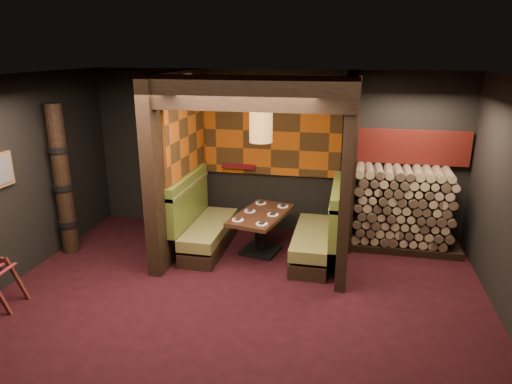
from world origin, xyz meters
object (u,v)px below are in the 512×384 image
Objects in this scene: dining_table at (261,227)px; firewood_stack at (407,209)px; totem_column at (63,182)px; pendant_lamp at (261,127)px; booth_bench_right at (319,235)px; booth_bench_left at (203,226)px.

firewood_stack is (2.29, 0.64, 0.24)m from dining_table.
totem_column is (-3.05, -0.61, 0.75)m from dining_table.
totem_column is (-3.05, -0.56, -0.87)m from pendant_lamp.
dining_table is (-0.93, 0.06, 0.04)m from booth_bench_right.
booth_bench_right is at bearing 7.86° from totem_column.
dining_table is at bearing 3.59° from booth_bench_left.
dining_table is (0.96, 0.06, 0.04)m from booth_bench_left.
booth_bench_left is 0.92× the size of firewood_stack.
pendant_lamp is at bearing -90.00° from dining_table.
totem_column reaches higher than dining_table.
firewood_stack is at bearing 12.17° from booth_bench_left.
firewood_stack is (1.35, 0.70, 0.28)m from booth_bench_right.
pendant_lamp is (0.96, 0.01, 1.65)m from booth_bench_left.
booth_bench_right is 1.90m from pendant_lamp.
booth_bench_left and booth_bench_right have the same top height.
pendant_lamp is at bearing 10.41° from totem_column.
firewood_stack is (2.29, 0.69, -1.37)m from pendant_lamp.
booth_bench_right is (1.89, 0.00, 0.00)m from booth_bench_left.
booth_bench_right is 1.57× the size of pendant_lamp.
firewood_stack reaches higher than booth_bench_left.
booth_bench_right is at bearing 0.00° from booth_bench_left.
booth_bench_left is 1.57× the size of pendant_lamp.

